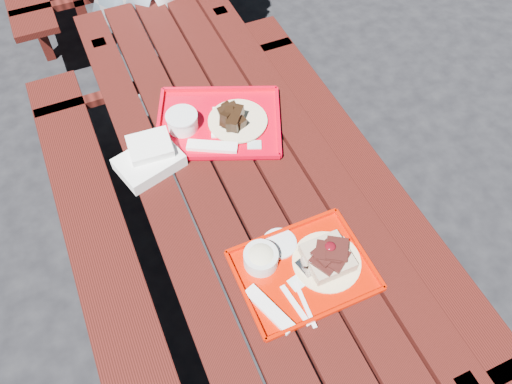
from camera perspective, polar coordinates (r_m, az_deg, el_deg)
ground at (r=2.49m, az=-1.41°, el=-8.38°), size 60.00×60.00×0.00m
picnic_table_near at (r=2.01m, az=-1.73°, el=-1.10°), size 1.41×2.40×0.75m
near_tray at (r=1.62m, az=5.16°, el=-8.12°), size 0.42×0.36×0.13m
far_tray at (r=1.99m, az=-4.53°, el=7.94°), size 0.59×0.53×0.08m
white_cloth at (r=1.89m, az=-12.08°, el=3.84°), size 0.26×0.22×0.09m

